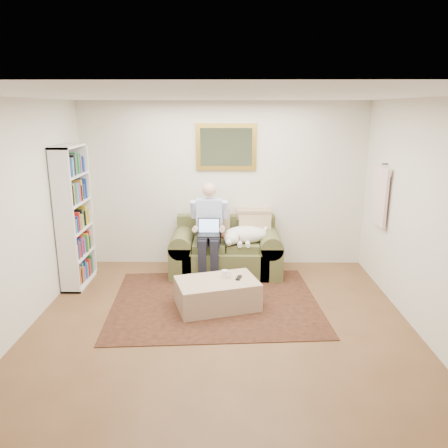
{
  "coord_description": "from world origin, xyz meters",
  "views": [
    {
      "loc": [
        0.09,
        -4.35,
        2.49
      ],
      "look_at": [
        0.02,
        1.41,
        0.95
      ],
      "focal_mm": 35.0,
      "sensor_mm": 36.0,
      "label": 1
    }
  ],
  "objects_px": {
    "sleeping_dog": "(246,234)",
    "ottoman": "(217,294)",
    "seated_man": "(209,232)",
    "bookshelf": "(74,217)",
    "laptop": "(209,231)",
    "sofa": "(226,255)",
    "coffee_mug": "(225,274)"
  },
  "relations": [
    {
      "from": "seated_man",
      "to": "sleeping_dog",
      "type": "height_order",
      "value": "seated_man"
    },
    {
      "from": "sofa",
      "to": "coffee_mug",
      "type": "height_order",
      "value": "sofa"
    },
    {
      "from": "coffee_mug",
      "to": "seated_man",
      "type": "bearing_deg",
      "value": 103.97
    },
    {
      "from": "seated_man",
      "to": "laptop",
      "type": "relative_size",
      "value": 4.33
    },
    {
      "from": "sofa",
      "to": "sleeping_dog",
      "type": "distance_m",
      "value": 0.47
    },
    {
      "from": "sleeping_dog",
      "to": "bookshelf",
      "type": "distance_m",
      "value": 2.5
    },
    {
      "from": "sleeping_dog",
      "to": "ottoman",
      "type": "height_order",
      "value": "sleeping_dog"
    },
    {
      "from": "sleeping_dog",
      "to": "ottoman",
      "type": "distance_m",
      "value": 1.3
    },
    {
      "from": "sofa",
      "to": "bookshelf",
      "type": "distance_m",
      "value": 2.3
    },
    {
      "from": "ottoman",
      "to": "coffee_mug",
      "type": "relative_size",
      "value": 10.07
    },
    {
      "from": "sleeping_dog",
      "to": "coffee_mug",
      "type": "xyz_separation_m",
      "value": [
        -0.31,
        -1.05,
        -0.23
      ]
    },
    {
      "from": "sofa",
      "to": "seated_man",
      "type": "distance_m",
      "value": 0.51
    },
    {
      "from": "ottoman",
      "to": "coffee_mug",
      "type": "bearing_deg",
      "value": 44.33
    },
    {
      "from": "laptop",
      "to": "sleeping_dog",
      "type": "relative_size",
      "value": 0.47
    },
    {
      "from": "laptop",
      "to": "ottoman",
      "type": "bearing_deg",
      "value": -81.75
    },
    {
      "from": "sofa",
      "to": "seated_man",
      "type": "height_order",
      "value": "seated_man"
    },
    {
      "from": "laptop",
      "to": "bookshelf",
      "type": "bearing_deg",
      "value": -173.31
    },
    {
      "from": "sofa",
      "to": "coffee_mug",
      "type": "distance_m",
      "value": 1.14
    },
    {
      "from": "seated_man",
      "to": "laptop",
      "type": "distance_m",
      "value": 0.07
    },
    {
      "from": "sleeping_dog",
      "to": "ottoman",
      "type": "bearing_deg",
      "value": -109.6
    },
    {
      "from": "ottoman",
      "to": "coffee_mug",
      "type": "xyz_separation_m",
      "value": [
        0.1,
        0.09,
        0.23
      ]
    },
    {
      "from": "sofa",
      "to": "bookshelf",
      "type": "relative_size",
      "value": 0.84
    },
    {
      "from": "ottoman",
      "to": "laptop",
      "type": "bearing_deg",
      "value": 98.25
    },
    {
      "from": "bookshelf",
      "to": "seated_man",
      "type": "bearing_deg",
      "value": 8.62
    },
    {
      "from": "laptop",
      "to": "coffee_mug",
      "type": "distance_m",
      "value": 1.0
    },
    {
      "from": "sleeping_dog",
      "to": "bookshelf",
      "type": "relative_size",
      "value": 0.35
    },
    {
      "from": "sleeping_dog",
      "to": "coffee_mug",
      "type": "distance_m",
      "value": 1.11
    },
    {
      "from": "laptop",
      "to": "coffee_mug",
      "type": "relative_size",
      "value": 3.26
    },
    {
      "from": "seated_man",
      "to": "coffee_mug",
      "type": "xyz_separation_m",
      "value": [
        0.24,
        -0.98,
        -0.29
      ]
    },
    {
      "from": "laptop",
      "to": "sofa",
      "type": "bearing_deg",
      "value": 41.02
    },
    {
      "from": "seated_man",
      "to": "ottoman",
      "type": "bearing_deg",
      "value": -82.24
    },
    {
      "from": "bookshelf",
      "to": "sleeping_dog",
      "type": "bearing_deg",
      "value": 8.29
    }
  ]
}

